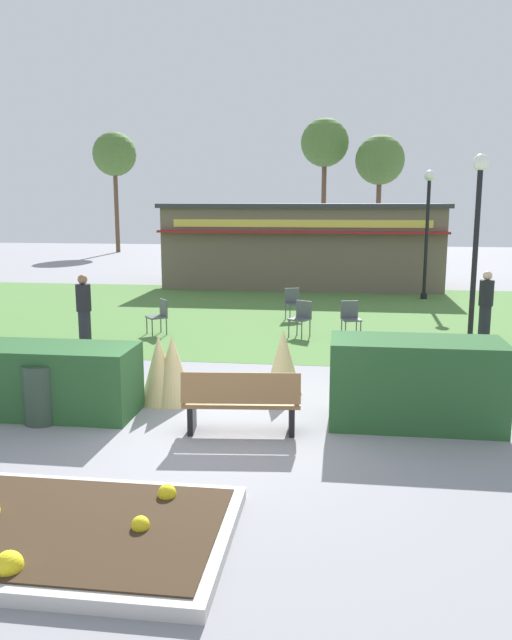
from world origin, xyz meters
name	(u,v)px	position (x,y,z in m)	size (l,w,h in m)	color
ground_plane	(224,429)	(0.00, 0.00, 0.00)	(80.00, 80.00, 0.00)	gray
lawn_patch	(283,314)	(0.00, 9.88, 0.00)	(36.00, 12.00, 0.01)	#4C7A38
flower_bed	(63,531)	(-1.02, -3.29, 0.09)	(3.33, 2.23, 0.33)	beige
park_bench	(241,402)	(0.29, -0.14, 0.48)	(1.74, 0.69, 0.95)	olive
hedge_left	(51,380)	(-2.84, 0.35, 0.55)	(2.70, 1.10, 1.10)	#28562B
hedge_right	(416,383)	(2.82, 0.59, 0.66)	(2.55, 1.10, 1.31)	#28562B
ornamental_grass_behind_left	(283,362)	(0.71, 1.86, 0.58)	(0.67, 0.67, 1.15)	#D1BC7F
ornamental_grass_behind_right	(360,363)	(2.04, 1.88, 0.59)	(0.58, 0.58, 1.19)	#D1BC7F
ornamental_grass_behind_center	(173,369)	(-1.06, 1.12, 0.58)	(0.69, 0.69, 1.16)	#D1BC7F
ornamental_grass_behind_far	(159,369)	(-1.29, 1.11, 0.58)	(0.65, 0.65, 1.17)	#D1BC7F
lamppost_mid	(477,228)	(4.66, 6.03, 2.73)	(0.36, 0.36, 4.35)	black
lamppost_far	(427,219)	(4.54, 13.52, 2.73)	(0.36, 0.36, 4.35)	black
trash_bin	(41,394)	(-2.80, -0.08, 0.46)	(0.52, 0.52, 0.91)	#2D4233
food_kiosk	(303,245)	(0.16, 16.64, 1.63)	(10.87, 4.33, 3.24)	#6B5B4C
cafe_chair_west	(301,316)	(0.73, 6.75, 0.53)	(0.60, 0.60, 0.89)	#4C5156
cafe_chair_east	(160,314)	(-2.85, 6.55, 0.53)	(0.62, 0.62, 0.89)	#4C5156
cafe_chair_center	(293,301)	(0.35, 9.03, 0.53)	(0.58, 0.58, 0.89)	#4C5156
cafe_chair_north	(350,316)	(1.93, 6.89, 0.53)	(0.54, 0.54, 0.89)	#4C5156
person_strolling	(486,305)	(5.16, 6.91, 0.86)	(0.34, 0.34, 1.69)	#23232D
person_standing	(84,311)	(-4.15, 4.90, 0.86)	(0.34, 0.34, 1.69)	#23232D
parked_car_west_slot	(260,253)	(-2.56, 24.55, 0.64)	(4.32, 2.29, 1.20)	black
parked_car_center_slot	(354,254)	(2.36, 24.55, 0.64)	(4.25, 2.14, 1.20)	navy
tree_left_bg	(380,161)	(3.75, 29.12, 5.59)	(2.80, 2.80, 7.04)	brown
tree_right_bg	(325,144)	(0.57, 29.81, 6.62)	(2.80, 2.80, 8.10)	brown
tree_center_bg	(114,155)	(-12.99, 31.90, 6.25)	(2.80, 2.80, 7.72)	brown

